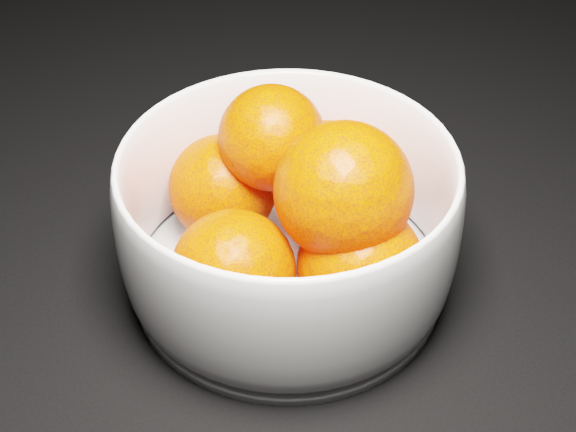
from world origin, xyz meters
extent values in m
cylinder|color=white|center=(0.25, -0.25, 0.01)|extent=(0.19, 0.19, 0.01)
sphere|color=#FF3D01|center=(0.28, -0.21, 0.05)|extent=(0.07, 0.07, 0.07)
sphere|color=#FF3D01|center=(0.22, -0.21, 0.05)|extent=(0.07, 0.07, 0.07)
sphere|color=#FF3D01|center=(0.21, -0.28, 0.05)|extent=(0.07, 0.07, 0.07)
sphere|color=#FF3D01|center=(0.28, -0.29, 0.05)|extent=(0.07, 0.07, 0.07)
sphere|color=#FF3D01|center=(0.25, -0.21, 0.09)|extent=(0.06, 0.06, 0.06)
sphere|color=#FF3D01|center=(0.28, -0.27, 0.09)|extent=(0.08, 0.08, 0.08)
camera|label=1|loc=(0.18, -0.60, 0.36)|focal=50.00mm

